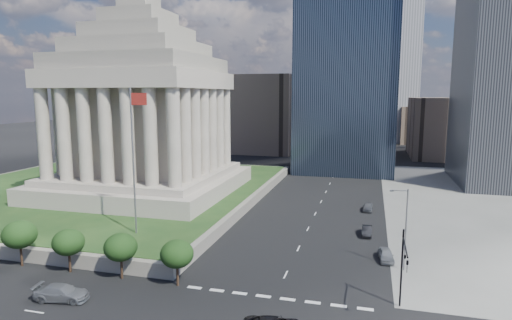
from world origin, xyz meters
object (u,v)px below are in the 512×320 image
(street_lamp_north, at_px, (405,225))
(parked_sedan_near, at_px, (386,255))
(parked_sedan_far, at_px, (368,207))
(flagpole, at_px, (134,153))
(war_memorial, at_px, (142,92))
(parked_sedan_mid, at_px, (367,231))
(traffic_signal_ne, at_px, (404,263))
(suv_grey, at_px, (62,293))

(street_lamp_north, distance_m, parked_sedan_near, 5.89)
(street_lamp_north, relative_size, parked_sedan_far, 2.37)
(flagpole, xyz_separation_m, parked_sedan_near, (33.33, 3.65, -12.38))
(war_memorial, height_order, flagpole, war_memorial)
(parked_sedan_far, bearing_deg, war_memorial, -172.52)
(parked_sedan_mid, relative_size, parked_sedan_far, 0.99)
(traffic_signal_ne, relative_size, parked_sedan_mid, 1.91)
(suv_grey, bearing_deg, war_memorial, 8.69)
(street_lamp_north, bearing_deg, war_memorial, 154.08)
(parked_sedan_near, bearing_deg, war_memorial, 150.72)
(flagpole, distance_m, parked_sedan_mid, 35.77)
(suv_grey, xyz_separation_m, parked_sedan_near, (32.52, 19.92, -0.08))
(war_memorial, relative_size, parked_sedan_near, 9.06)
(suv_grey, bearing_deg, street_lamp_north, -72.49)
(war_memorial, bearing_deg, street_lamp_north, -25.92)
(war_memorial, xyz_separation_m, street_lamp_north, (47.33, -23.00, -15.74))
(traffic_signal_ne, xyz_separation_m, parked_sedan_far, (-3.50, 37.80, -4.53))
(war_memorial, height_order, street_lamp_north, war_memorial)
(parked_sedan_far, bearing_deg, parked_sedan_near, -81.18)
(war_memorial, distance_m, parked_sedan_far, 47.84)
(parked_sedan_near, bearing_deg, flagpole, -178.93)
(traffic_signal_ne, relative_size, parked_sedan_far, 1.89)
(traffic_signal_ne, distance_m, parked_sedan_mid, 24.21)
(flagpole, bearing_deg, street_lamp_north, 1.63)
(traffic_signal_ne, relative_size, parked_sedan_near, 1.86)
(traffic_signal_ne, distance_m, parked_sedan_far, 38.23)
(war_memorial, bearing_deg, parked_sedan_far, 4.64)
(war_memorial, distance_m, suv_grey, 47.05)
(war_memorial, bearing_deg, parked_sedan_mid, -14.08)
(parked_sedan_mid, height_order, parked_sedan_far, parked_sedan_far)
(flagpole, height_order, traffic_signal_ne, flagpole)
(street_lamp_north, relative_size, parked_sedan_mid, 2.39)
(flagpole, bearing_deg, war_memorial, 116.89)
(suv_grey, height_order, parked_sedan_far, suv_grey)
(suv_grey, relative_size, parked_sedan_mid, 1.34)
(suv_grey, bearing_deg, parked_sedan_far, -43.63)
(street_lamp_north, relative_size, suv_grey, 1.78)
(flagpole, relative_size, parked_sedan_near, 4.64)
(war_memorial, height_order, parked_sedan_mid, war_memorial)
(parked_sedan_far, bearing_deg, flagpole, -135.44)
(suv_grey, xyz_separation_m, parked_sedan_far, (30.02, 43.76, -0.10))
(street_lamp_north, xyz_separation_m, parked_sedan_mid, (-4.33, 12.22, -4.97))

